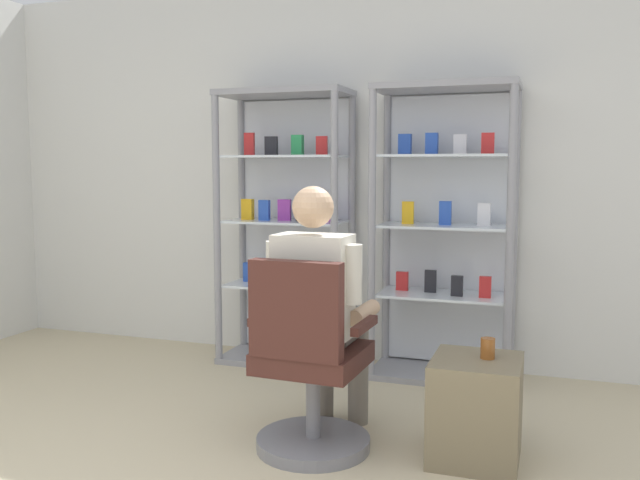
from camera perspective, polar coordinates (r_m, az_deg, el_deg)
The scene contains 7 objects.
back_wall at distance 4.82m, azimuth 4.48°, elevation 5.81°, with size 6.00×0.10×2.70m, color silver.
display_cabinet_left at distance 4.78m, azimuth -2.67°, elevation 1.18°, with size 0.90×0.45×1.90m.
display_cabinet_right at distance 4.49m, azimuth 10.47°, elevation 0.77°, with size 0.90×0.45×1.90m.
office_chair at distance 3.31m, azimuth -0.94°, elevation -11.18°, with size 0.57×0.56×0.96m.
seated_shopkeeper at distance 3.37m, azimuth 0.11°, elevation -5.24°, with size 0.50×0.58×1.29m.
storage_crate at distance 3.37m, azimuth 12.95°, elevation -13.71°, with size 0.41×0.43×0.49m, color #72664C.
tea_glass at distance 3.30m, azimuth 13.92°, elevation -8.83°, with size 0.07×0.07×0.10m, color brown.
Camera 1 is at (1.22, -1.66, 1.38)m, focal length 38.06 mm.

